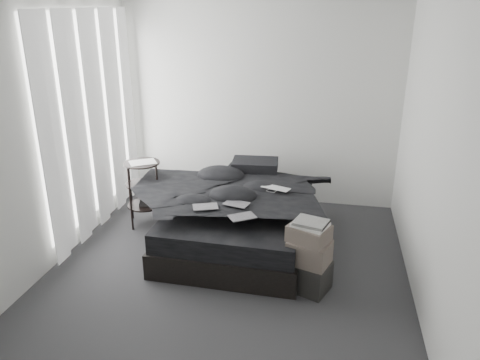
% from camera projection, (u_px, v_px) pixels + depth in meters
% --- Properties ---
extents(floor, '(3.60, 4.20, 0.01)m').
position_uv_depth(floor, '(224.00, 278.00, 4.66)').
color(floor, '#2F2F32').
rests_on(floor, ground).
extents(wall_back, '(3.60, 0.01, 2.60)m').
position_uv_depth(wall_back, '(259.00, 106.00, 6.12)').
color(wall_back, silver).
rests_on(wall_back, ground).
extents(wall_front, '(3.60, 0.01, 2.60)m').
position_uv_depth(wall_front, '(123.00, 283.00, 2.27)').
color(wall_front, silver).
rests_on(wall_front, ground).
extents(wall_left, '(0.01, 4.20, 2.60)m').
position_uv_depth(wall_left, '(42.00, 143.00, 4.52)').
color(wall_left, silver).
rests_on(wall_left, ground).
extents(wall_right, '(0.01, 4.20, 2.60)m').
position_uv_depth(wall_right, '(434.00, 167.00, 3.86)').
color(wall_right, silver).
rests_on(wall_right, ground).
extents(window_left, '(0.02, 2.00, 2.30)m').
position_uv_depth(window_left, '(89.00, 117.00, 5.32)').
color(window_left, white).
rests_on(window_left, wall_left).
extents(curtain_left, '(0.06, 2.12, 2.48)m').
position_uv_depth(curtain_left, '(93.00, 123.00, 5.34)').
color(curtain_left, white).
rests_on(curtain_left, wall_left).
extents(bed, '(1.56, 2.02, 0.27)m').
position_uv_depth(bed, '(240.00, 231.00, 5.32)').
color(bed, black).
rests_on(bed, floor).
extents(mattress, '(1.50, 1.96, 0.21)m').
position_uv_depth(mattress, '(240.00, 212.00, 5.24)').
color(mattress, black).
rests_on(mattress, bed).
extents(duvet, '(1.51, 1.73, 0.23)m').
position_uv_depth(duvet, '(239.00, 195.00, 5.12)').
color(duvet, black).
rests_on(duvet, mattress).
extents(pillow_lower, '(0.61, 0.42, 0.13)m').
position_uv_depth(pillow_lower, '(250.00, 174.00, 5.89)').
color(pillow_lower, black).
rests_on(pillow_lower, mattress).
extents(pillow_upper, '(0.59, 0.43, 0.13)m').
position_uv_depth(pillow_upper, '(255.00, 165.00, 5.81)').
color(pillow_upper, black).
rests_on(pillow_upper, pillow_lower).
extents(laptop, '(0.37, 0.30, 0.03)m').
position_uv_depth(laptop, '(274.00, 184.00, 5.08)').
color(laptop, silver).
rests_on(laptop, duvet).
extents(comic_a, '(0.29, 0.24, 0.01)m').
position_uv_depth(comic_a, '(205.00, 200.00, 4.68)').
color(comic_a, black).
rests_on(comic_a, duvet).
extents(comic_b, '(0.28, 0.22, 0.01)m').
position_uv_depth(comic_b, '(236.00, 197.00, 4.75)').
color(comic_b, black).
rests_on(comic_b, duvet).
extents(comic_c, '(0.30, 0.27, 0.01)m').
position_uv_depth(comic_c, '(242.00, 209.00, 4.46)').
color(comic_c, black).
rests_on(comic_c, duvet).
extents(side_stand, '(0.56, 0.56, 0.78)m').
position_uv_depth(side_stand, '(144.00, 194.00, 5.69)').
color(side_stand, black).
rests_on(side_stand, floor).
extents(papers, '(0.38, 0.35, 0.02)m').
position_uv_depth(papers, '(143.00, 163.00, 5.54)').
color(papers, white).
rests_on(papers, side_stand).
extents(floor_books, '(0.16, 0.20, 0.12)m').
position_uv_depth(floor_books, '(178.00, 211.00, 6.00)').
color(floor_books, black).
rests_on(floor_books, floor).
extents(box_lower, '(0.48, 0.44, 0.29)m').
position_uv_depth(box_lower, '(307.00, 275.00, 4.44)').
color(box_lower, black).
rests_on(box_lower, floor).
extents(box_mid, '(0.44, 0.39, 0.22)m').
position_uv_depth(box_mid, '(309.00, 252.00, 4.34)').
color(box_mid, '#584D46').
rests_on(box_mid, box_lower).
extents(box_upper, '(0.44, 0.41, 0.15)m').
position_uv_depth(box_upper, '(309.00, 233.00, 4.29)').
color(box_upper, '#584D46').
rests_on(box_upper, box_mid).
extents(art_book_white, '(0.37, 0.34, 0.03)m').
position_uv_depth(art_book_white, '(310.00, 225.00, 4.25)').
color(art_book_white, silver).
rests_on(art_book_white, box_upper).
extents(art_book_snake, '(0.34, 0.30, 0.03)m').
position_uv_depth(art_book_snake, '(311.00, 222.00, 4.23)').
color(art_book_snake, silver).
rests_on(art_book_snake, art_book_white).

